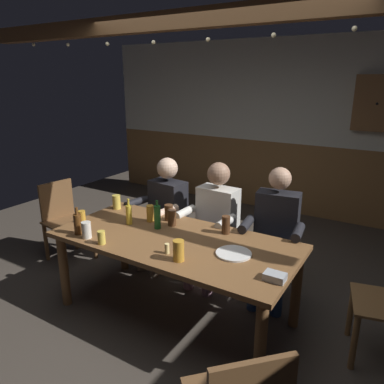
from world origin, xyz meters
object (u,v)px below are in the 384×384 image
condiment_caddy (275,277)px  bottle_0 (78,224)px  plate_0 (234,253)px  pint_glass_1 (169,212)px  pint_glass_8 (101,237)px  pint_glass_2 (86,230)px  pint_glass_4 (82,217)px  wall_dart_cabinet (378,103)px  bottle_2 (129,214)px  chair_empty_near_left (64,218)px  pint_glass_7 (117,202)px  pint_glass_0 (179,251)px  person_0 (164,207)px  person_1 (214,218)px  dining_table (174,248)px  pint_glass_6 (172,218)px  person_2 (275,230)px  table_candle (167,249)px  pint_glass_3 (150,213)px  bottle_1 (157,217)px  pint_glass_5 (226,225)px

condiment_caddy → bottle_0: 1.68m
plate_0 → pint_glass_1: 0.88m
pint_glass_8 → pint_glass_2: bearing=174.1°
pint_glass_4 → wall_dart_cabinet: size_ratio=0.16×
condiment_caddy → pint_glass_1: pint_glass_1 is taller
wall_dart_cabinet → condiment_caddy: bearing=-92.7°
bottle_0 → bottle_2: size_ratio=0.99×
chair_empty_near_left → pint_glass_7: 0.83m
pint_glass_0 → pint_glass_2: pint_glass_0 is taller
person_0 → pint_glass_0: 1.33m
person_1 → bottle_2: bearing=54.0°
dining_table → pint_glass_2: bearing=-149.3°
person_0 → pint_glass_2: (-0.00, -1.07, 0.13)m
pint_glass_6 → pint_glass_7: size_ratio=1.05×
person_2 → wall_dart_cabinet: 2.54m
table_candle → bottle_0: size_ratio=0.34×
pint_glass_7 → pint_glass_8: size_ratio=1.30×
pint_glass_1 → pint_glass_4: size_ratio=1.35×
table_candle → pint_glass_4: bearing=174.1°
pint_glass_3 → pint_glass_4: pint_glass_3 is taller
pint_glass_3 → wall_dart_cabinet: bearing=62.1°
person_0 → table_candle: 1.20m
bottle_0 → pint_glass_2: bottle_0 is taller
bottle_0 → pint_glass_7: (-0.16, 0.64, -0.02)m
pint_glass_0 → chair_empty_near_left: bearing=164.1°
pint_glass_0 → pint_glass_7: size_ratio=1.11×
bottle_2 → pint_glass_8: bottle_2 is taller
dining_table → pint_glass_1: (-0.27, 0.32, 0.16)m
pint_glass_0 → pint_glass_2: size_ratio=1.13×
pint_glass_6 → pint_glass_8: size_ratio=1.37×
bottle_0 → pint_glass_4: size_ratio=2.15×
chair_empty_near_left → plate_0: size_ratio=3.26×
person_1 → pint_glass_2: size_ratio=8.75×
pint_glass_8 → pint_glass_0: bearing=7.4°
dining_table → pint_glass_7: 0.96m
bottle_0 → pint_glass_6: (0.57, 0.57, -0.02)m
bottle_1 → pint_glass_1: bottle_1 is taller
bottle_1 → chair_empty_near_left: bearing=174.3°
pint_glass_0 → pint_glass_4: pint_glass_0 is taller
person_2 → pint_glass_3: bearing=18.1°
person_1 → table_candle: bearing=99.2°
pint_glass_1 → chair_empty_near_left: bearing=-177.1°
pint_glass_2 → pint_glass_6: 0.74m
pint_glass_1 → pint_glass_2: bearing=-116.9°
pint_glass_0 → pint_glass_5: 0.62m
bottle_2 → pint_glass_2: bottle_2 is taller
table_candle → pint_glass_4: 1.03m
table_candle → pint_glass_7: size_ratio=0.57×
bottle_0 → pint_glass_8: (0.31, -0.04, -0.04)m
person_1 → pint_glass_0: bearing=106.4°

